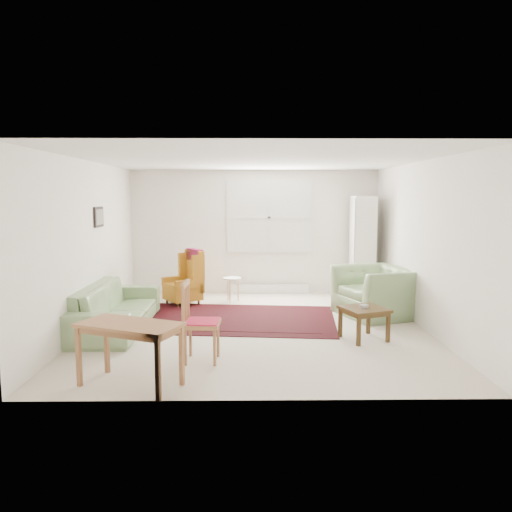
{
  "coord_description": "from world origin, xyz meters",
  "views": [
    {
      "loc": [
        -0.1,
        -7.4,
        1.98
      ],
      "look_at": [
        0.0,
        0.3,
        1.05
      ],
      "focal_mm": 35.0,
      "sensor_mm": 36.0,
      "label": 1
    }
  ],
  "objects_px": {
    "armchair": "(377,287)",
    "cabinet": "(362,247)",
    "desk_chair": "(202,321)",
    "coffee_table": "(364,323)",
    "stool": "(232,289)",
    "desk": "(130,355)",
    "sofa": "(116,298)",
    "wingback_chair": "(182,277)"
  },
  "relations": [
    {
      "from": "wingback_chair",
      "to": "cabinet",
      "type": "bearing_deg",
      "value": 63.67
    },
    {
      "from": "coffee_table",
      "to": "desk_chair",
      "type": "bearing_deg",
      "value": -158.01
    },
    {
      "from": "wingback_chair",
      "to": "stool",
      "type": "xyz_separation_m",
      "value": [
        0.9,
        0.25,
        -0.28
      ]
    },
    {
      "from": "desk_chair",
      "to": "armchair",
      "type": "bearing_deg",
      "value": -46.74
    },
    {
      "from": "armchair",
      "to": "coffee_table",
      "type": "xyz_separation_m",
      "value": [
        -0.53,
        -1.39,
        -0.26
      ]
    },
    {
      "from": "desk",
      "to": "desk_chair",
      "type": "xyz_separation_m",
      "value": [
        0.67,
        0.78,
        0.15
      ]
    },
    {
      "from": "coffee_table",
      "to": "cabinet",
      "type": "height_order",
      "value": "cabinet"
    },
    {
      "from": "armchair",
      "to": "cabinet",
      "type": "bearing_deg",
      "value": 156.35
    },
    {
      "from": "coffee_table",
      "to": "sofa",
      "type": "bearing_deg",
      "value": 170.19
    },
    {
      "from": "sofa",
      "to": "coffee_table",
      "type": "bearing_deg",
      "value": -99.73
    },
    {
      "from": "desk",
      "to": "desk_chair",
      "type": "bearing_deg",
      "value": 49.39
    },
    {
      "from": "stool",
      "to": "cabinet",
      "type": "xyz_separation_m",
      "value": [
        2.53,
        0.33,
        0.76
      ]
    },
    {
      "from": "wingback_chair",
      "to": "stool",
      "type": "relative_size",
      "value": 2.22
    },
    {
      "from": "desk_chair",
      "to": "sofa",
      "type": "bearing_deg",
      "value": 46.91
    },
    {
      "from": "sofa",
      "to": "stool",
      "type": "height_order",
      "value": "sofa"
    },
    {
      "from": "armchair",
      "to": "coffee_table",
      "type": "bearing_deg",
      "value": -41.03
    },
    {
      "from": "armchair",
      "to": "stool",
      "type": "relative_size",
      "value": 2.73
    },
    {
      "from": "sofa",
      "to": "wingback_chair",
      "type": "relative_size",
      "value": 2.27
    },
    {
      "from": "sofa",
      "to": "desk",
      "type": "xyz_separation_m",
      "value": [
        0.75,
        -2.27,
        -0.13
      ]
    },
    {
      "from": "desk",
      "to": "sofa",
      "type": "bearing_deg",
      "value": 108.34
    },
    {
      "from": "coffee_table",
      "to": "stool",
      "type": "bearing_deg",
      "value": 126.47
    },
    {
      "from": "armchair",
      "to": "desk_chair",
      "type": "bearing_deg",
      "value": -70.03
    },
    {
      "from": "armchair",
      "to": "desk",
      "type": "bearing_deg",
      "value": -67.93
    },
    {
      "from": "sofa",
      "to": "cabinet",
      "type": "relative_size",
      "value": 1.16
    },
    {
      "from": "armchair",
      "to": "cabinet",
      "type": "distance_m",
      "value": 1.6
    },
    {
      "from": "sofa",
      "to": "stool",
      "type": "xyz_separation_m",
      "value": [
        1.67,
        1.96,
        -0.24
      ]
    },
    {
      "from": "sofa",
      "to": "desk_chair",
      "type": "relative_size",
      "value": 2.36
    },
    {
      "from": "armchair",
      "to": "stool",
      "type": "distance_m",
      "value": 2.72
    },
    {
      "from": "cabinet",
      "to": "desk_chair",
      "type": "height_order",
      "value": "cabinet"
    },
    {
      "from": "armchair",
      "to": "desk",
      "type": "height_order",
      "value": "armchair"
    },
    {
      "from": "cabinet",
      "to": "desk",
      "type": "height_order",
      "value": "cabinet"
    },
    {
      "from": "armchair",
      "to": "desk",
      "type": "relative_size",
      "value": 1.17
    },
    {
      "from": "armchair",
      "to": "desk",
      "type": "distance_m",
      "value": 4.53
    },
    {
      "from": "sofa",
      "to": "cabinet",
      "type": "xyz_separation_m",
      "value": [
        4.2,
        2.29,
        0.53
      ]
    },
    {
      "from": "coffee_table",
      "to": "desk",
      "type": "distance_m",
      "value": 3.27
    },
    {
      "from": "desk",
      "to": "wingback_chair",
      "type": "bearing_deg",
      "value": 89.79
    },
    {
      "from": "desk",
      "to": "armchair",
      "type": "bearing_deg",
      "value": 42.25
    },
    {
      "from": "stool",
      "to": "desk_chair",
      "type": "distance_m",
      "value": 3.47
    },
    {
      "from": "sofa",
      "to": "coffee_table",
      "type": "distance_m",
      "value": 3.64
    },
    {
      "from": "coffee_table",
      "to": "desk_chair",
      "type": "height_order",
      "value": "desk_chair"
    },
    {
      "from": "stool",
      "to": "cabinet",
      "type": "height_order",
      "value": "cabinet"
    },
    {
      "from": "cabinet",
      "to": "desk",
      "type": "xyz_separation_m",
      "value": [
        -3.45,
        -4.57,
        -0.65
      ]
    }
  ]
}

